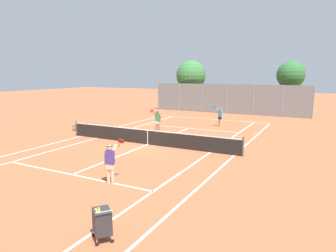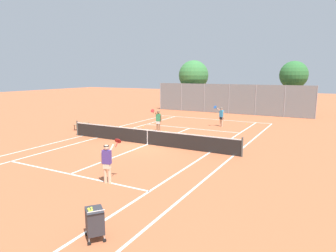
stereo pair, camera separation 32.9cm
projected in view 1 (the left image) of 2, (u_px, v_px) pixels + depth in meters
ground_plane at (148, 145)px, 18.76m from camera, size 120.00×120.00×0.00m
court_line_markings at (148, 144)px, 18.75m from camera, size 11.10×23.90×0.01m
tennis_net at (148, 137)px, 18.67m from camera, size 12.00×0.10×1.07m
ball_cart at (102, 221)px, 7.93m from camera, size 0.78×0.76×0.96m
player_near_side at (110, 161)px, 11.98m from camera, size 0.56×0.82×1.77m
player_far_left at (158, 120)px, 22.72m from camera, size 0.58×0.80×1.77m
player_far_right at (220, 116)px, 25.00m from camera, size 0.86×0.67×1.77m
loose_tennis_ball_0 at (245, 124)px, 26.20m from camera, size 0.07×0.07×0.07m
loose_tennis_ball_1 at (167, 118)px, 29.95m from camera, size 0.07×0.07×0.07m
loose_tennis_ball_2 at (216, 142)px, 19.28m from camera, size 0.07×0.07×0.07m
loose_tennis_ball_3 at (165, 131)px, 22.91m from camera, size 0.07×0.07×0.07m
loose_tennis_ball_4 at (142, 127)px, 24.75m from camera, size 0.07×0.07×0.07m
courtside_bench at (80, 124)px, 23.76m from camera, size 0.36×1.50×0.47m
back_fence at (226, 99)px, 33.18m from camera, size 17.53×0.08×3.26m
tree_behind_left at (191, 76)px, 37.02m from camera, size 3.66×3.66×6.00m
tree_behind_right at (290, 76)px, 32.44m from camera, size 2.97×2.97×5.73m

